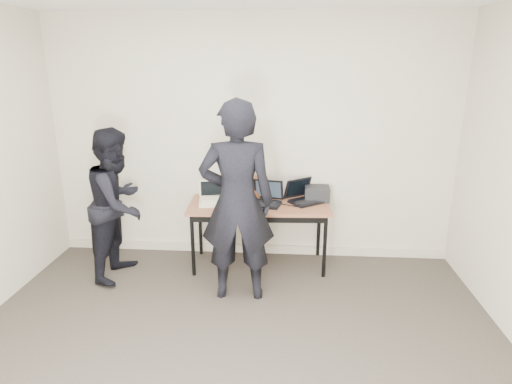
# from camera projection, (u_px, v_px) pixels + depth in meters

# --- Properties ---
(room) EXTENTS (4.60, 4.60, 2.80)m
(room) POSITION_uv_depth(u_px,v_px,m) (220.00, 206.00, 2.59)
(room) COLOR #39322B
(room) RESTS_ON ground
(desk) EXTENTS (1.53, 0.72, 0.72)m
(desk) POSITION_uv_depth(u_px,v_px,m) (259.00, 209.00, 4.61)
(desk) COLOR brown
(desk) RESTS_ON ground
(laptop_beige) EXTENTS (0.34, 0.33, 0.24)m
(laptop_beige) POSITION_uv_depth(u_px,v_px,m) (213.00, 199.00, 4.61)
(laptop_beige) COLOR beige
(laptop_beige) RESTS_ON desk
(laptop_center) EXTENTS (0.38, 0.37, 0.25)m
(laptop_center) POSITION_uv_depth(u_px,v_px,m) (266.00, 199.00, 4.59)
(laptop_center) COLOR black
(laptop_center) RESTS_ON desk
(laptop_right) EXTENTS (0.46, 0.46, 0.25)m
(laptop_right) POSITION_uv_depth(u_px,v_px,m) (303.00, 197.00, 4.66)
(laptop_right) COLOR black
(laptop_right) RESTS_ON desk
(leather_satchel) EXTENTS (0.37, 0.19, 0.25)m
(leather_satchel) POSITION_uv_depth(u_px,v_px,m) (244.00, 187.00, 4.79)
(leather_satchel) COLOR brown
(leather_satchel) RESTS_ON desk
(tissue) EXTENTS (0.15, 0.12, 0.08)m
(tissue) POSITION_uv_depth(u_px,v_px,m) (247.00, 173.00, 4.74)
(tissue) COLOR white
(tissue) RESTS_ON leather_satchel
(equipment_box) EXTENTS (0.27, 0.23, 0.15)m
(equipment_box) POSITION_uv_depth(u_px,v_px,m) (317.00, 193.00, 4.71)
(equipment_box) COLOR black
(equipment_box) RESTS_ON desk
(power_brick) EXTENTS (0.07, 0.05, 0.03)m
(power_brick) POSITION_uv_depth(u_px,v_px,m) (237.00, 208.00, 4.45)
(power_brick) COLOR black
(power_brick) RESTS_ON desk
(cables) EXTENTS (1.16, 0.43, 0.01)m
(cables) POSITION_uv_depth(u_px,v_px,m) (263.00, 204.00, 4.59)
(cables) COLOR black
(cables) RESTS_ON desk
(person_typist) EXTENTS (0.72, 0.50, 1.90)m
(person_typist) POSITION_uv_depth(u_px,v_px,m) (237.00, 202.00, 3.92)
(person_typist) COLOR black
(person_typist) RESTS_ON ground
(person_observer) EXTENTS (0.67, 0.82, 1.57)m
(person_observer) POSITION_uv_depth(u_px,v_px,m) (118.00, 204.00, 4.40)
(person_observer) COLOR black
(person_observer) RESTS_ON ground
(baseboard) EXTENTS (4.50, 0.03, 0.10)m
(baseboard) POSITION_uv_depth(u_px,v_px,m) (252.00, 248.00, 5.11)
(baseboard) COLOR #B8AE98
(baseboard) RESTS_ON ground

